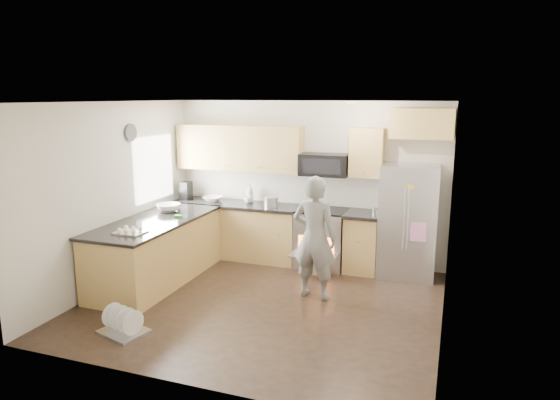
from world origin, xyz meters
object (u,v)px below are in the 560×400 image
at_px(refrigerator, 407,221).
at_px(person, 315,238).
at_px(stove_range, 322,225).
at_px(dish_rack, 123,326).

bearing_deg(refrigerator, person, -134.11).
bearing_deg(person, stove_range, -73.57).
height_order(stove_range, dish_rack, stove_range).
xyz_separation_m(stove_range, refrigerator, (1.31, 0.01, 0.17)).
bearing_deg(dish_rack, stove_range, 62.79).
distance_m(stove_range, person, 1.28).
bearing_deg(person, dish_rack, 50.64).
distance_m(refrigerator, person, 1.65).
xyz_separation_m(refrigerator, person, (-1.08, -1.25, -0.01)).
relative_size(refrigerator, dish_rack, 2.80).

